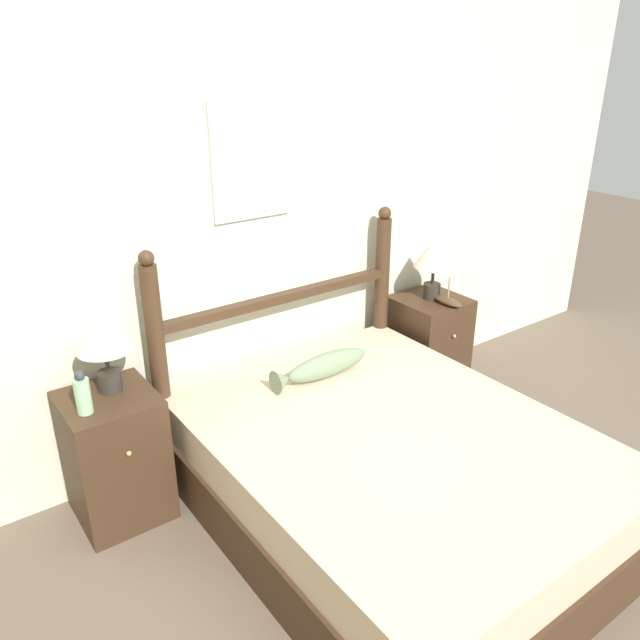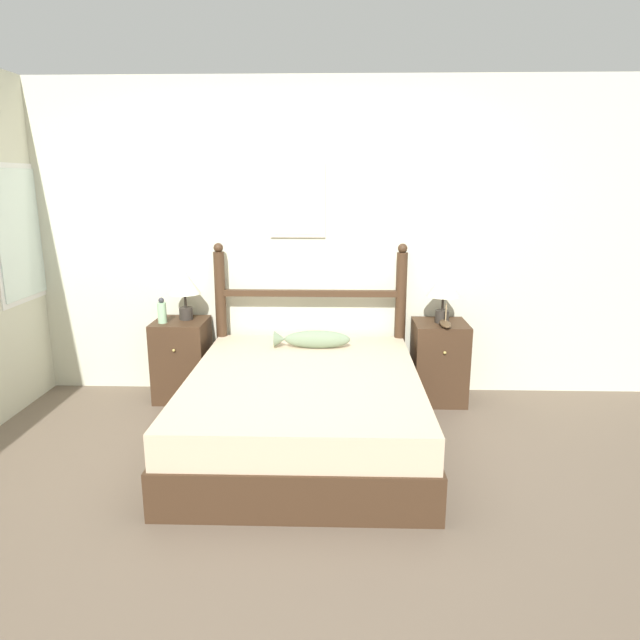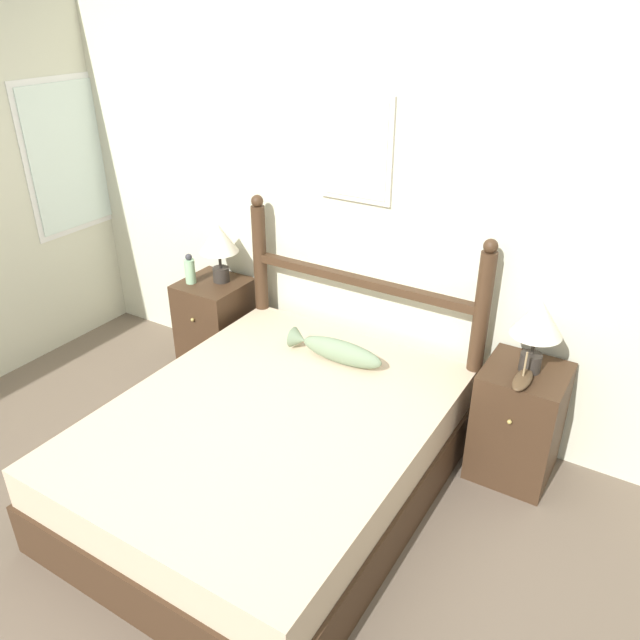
{
  "view_description": "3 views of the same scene",
  "coord_description": "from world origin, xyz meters",
  "px_view_note": "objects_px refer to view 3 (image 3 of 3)",
  "views": [
    {
      "loc": [
        -1.56,
        -1.12,
        2.12
      ],
      "look_at": [
        0.08,
        1.13,
        0.91
      ],
      "focal_mm": 35.0,
      "sensor_mm": 36.0,
      "label": 1
    },
    {
      "loc": [
        0.37,
        -2.96,
        1.75
      ],
      "look_at": [
        0.25,
        1.02,
        0.78
      ],
      "focal_mm": 32.0,
      "sensor_mm": 36.0,
      "label": 2
    },
    {
      "loc": [
        1.71,
        -1.4,
        2.37
      ],
      "look_at": [
        0.21,
        1.03,
        0.87
      ],
      "focal_mm": 35.0,
      "sensor_mm": 36.0,
      "label": 3
    }
  ],
  "objects_px": {
    "nightstand_left": "(216,325)",
    "table_lamp_left": "(218,241)",
    "model_boat": "(523,379)",
    "bottle": "(190,270)",
    "bed": "(271,452)",
    "fish_pillow": "(335,350)",
    "nightstand_right": "(518,422)",
    "table_lamp_right": "(538,321)"
  },
  "relations": [
    {
      "from": "nightstand_left",
      "to": "bottle",
      "type": "bearing_deg",
      "value": -146.66
    },
    {
      "from": "nightstand_right",
      "to": "fish_pillow",
      "type": "height_order",
      "value": "nightstand_right"
    },
    {
      "from": "table_lamp_left",
      "to": "bottle",
      "type": "relative_size",
      "value": 1.97
    },
    {
      "from": "table_lamp_right",
      "to": "model_boat",
      "type": "height_order",
      "value": "table_lamp_right"
    },
    {
      "from": "bed",
      "to": "nightstand_right",
      "type": "relative_size",
      "value": 3.02
    },
    {
      "from": "model_boat",
      "to": "table_lamp_right",
      "type": "bearing_deg",
      "value": 91.12
    },
    {
      "from": "bed",
      "to": "nightstand_left",
      "type": "height_order",
      "value": "nightstand_left"
    },
    {
      "from": "table_lamp_left",
      "to": "fish_pillow",
      "type": "relative_size",
      "value": 0.69
    },
    {
      "from": "model_boat",
      "to": "fish_pillow",
      "type": "relative_size",
      "value": 0.38
    },
    {
      "from": "bed",
      "to": "table_lamp_left",
      "type": "bearing_deg",
      "value": 139.37
    },
    {
      "from": "nightstand_left",
      "to": "table_lamp_left",
      "type": "relative_size",
      "value": 1.62
    },
    {
      "from": "table_lamp_right",
      "to": "fish_pillow",
      "type": "bearing_deg",
      "value": -168.47
    },
    {
      "from": "bottle",
      "to": "model_boat",
      "type": "distance_m",
      "value": 2.22
    },
    {
      "from": "model_boat",
      "to": "nightstand_right",
      "type": "bearing_deg",
      "value": 94.06
    },
    {
      "from": "table_lamp_left",
      "to": "bottle",
      "type": "distance_m",
      "value": 0.28
    },
    {
      "from": "bed",
      "to": "nightstand_left",
      "type": "distance_m",
      "value": 1.33
    },
    {
      "from": "bottle",
      "to": "table_lamp_left",
      "type": "bearing_deg",
      "value": 38.72
    },
    {
      "from": "model_boat",
      "to": "bottle",
      "type": "bearing_deg",
      "value": 178.52
    },
    {
      "from": "model_boat",
      "to": "bed",
      "type": "bearing_deg",
      "value": -147.19
    },
    {
      "from": "nightstand_left",
      "to": "table_lamp_right",
      "type": "height_order",
      "value": "table_lamp_right"
    },
    {
      "from": "table_lamp_right",
      "to": "nightstand_right",
      "type": "bearing_deg",
      "value": -151.83
    },
    {
      "from": "bed",
      "to": "model_boat",
      "type": "xyz_separation_m",
      "value": [
        1.06,
        0.68,
        0.43
      ]
    },
    {
      "from": "table_lamp_left",
      "to": "fish_pillow",
      "type": "distance_m",
      "value": 1.13
    },
    {
      "from": "model_boat",
      "to": "nightstand_left",
      "type": "bearing_deg",
      "value": 176.35
    },
    {
      "from": "table_lamp_right",
      "to": "model_boat",
      "type": "relative_size",
      "value": 1.79
    },
    {
      "from": "nightstand_left",
      "to": "nightstand_right",
      "type": "bearing_deg",
      "value": 0.0
    },
    {
      "from": "bed",
      "to": "table_lamp_left",
      "type": "height_order",
      "value": "table_lamp_left"
    },
    {
      "from": "bed",
      "to": "table_lamp_left",
      "type": "xyz_separation_m",
      "value": [
        -1.01,
        0.86,
        0.7
      ]
    },
    {
      "from": "bed",
      "to": "nightstand_right",
      "type": "xyz_separation_m",
      "value": [
        1.05,
        0.82,
        0.08
      ]
    },
    {
      "from": "table_lamp_left",
      "to": "bottle",
      "type": "xyz_separation_m",
      "value": [
        -0.16,
        -0.13,
        -0.19
      ]
    },
    {
      "from": "bed",
      "to": "bottle",
      "type": "distance_m",
      "value": 1.47
    },
    {
      "from": "nightstand_left",
      "to": "model_boat",
      "type": "bearing_deg",
      "value": -3.65
    },
    {
      "from": "nightstand_left",
      "to": "nightstand_right",
      "type": "relative_size",
      "value": 1.0
    },
    {
      "from": "table_lamp_left",
      "to": "model_boat",
      "type": "bearing_deg",
      "value": -5.07
    },
    {
      "from": "bottle",
      "to": "fish_pillow",
      "type": "bearing_deg",
      "value": -6.18
    },
    {
      "from": "bed",
      "to": "nightstand_right",
      "type": "distance_m",
      "value": 1.33
    },
    {
      "from": "bottle",
      "to": "fish_pillow",
      "type": "relative_size",
      "value": 0.35
    },
    {
      "from": "model_boat",
      "to": "table_lamp_left",
      "type": "bearing_deg",
      "value": 174.93
    },
    {
      "from": "table_lamp_left",
      "to": "fish_pillow",
      "type": "xyz_separation_m",
      "value": [
        1.03,
        -0.25,
        -0.38
      ]
    },
    {
      "from": "nightstand_right",
      "to": "table_lamp_right",
      "type": "distance_m",
      "value": 0.61
    },
    {
      "from": "nightstand_right",
      "to": "bottle",
      "type": "xyz_separation_m",
      "value": [
        -2.21,
        -0.08,
        0.42
      ]
    },
    {
      "from": "nightstand_right",
      "to": "fish_pillow",
      "type": "distance_m",
      "value": 1.07
    }
  ]
}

